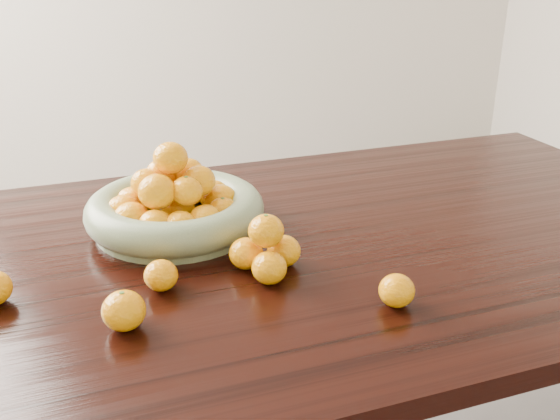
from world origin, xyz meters
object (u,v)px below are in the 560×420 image
object	(u,v)px
dining_table	(270,283)
loose_orange_0	(124,311)
fruit_bowl	(174,207)
orange_pyramid	(266,250)

from	to	relation	value
dining_table	loose_orange_0	distance (m)	0.39
dining_table	fruit_bowl	size ratio (longest dim) A/B	5.41
fruit_bowl	loose_orange_0	distance (m)	0.37
fruit_bowl	orange_pyramid	bearing A→B (deg)	-63.44
fruit_bowl	loose_orange_0	size ratio (longest dim) A/B	5.44
loose_orange_0	orange_pyramid	bearing A→B (deg)	20.77
fruit_bowl	dining_table	bearing A→B (deg)	-40.26
dining_table	fruit_bowl	bearing A→B (deg)	139.74
dining_table	fruit_bowl	world-z (taller)	fruit_bowl
fruit_bowl	orange_pyramid	xyz separation A→B (m)	(0.12, -0.24, -0.01)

